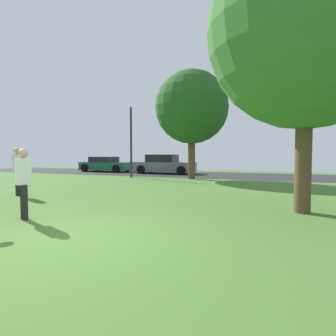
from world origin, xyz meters
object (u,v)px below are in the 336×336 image
object	(u,v)px
oak_tree_center	(192,107)
street_lamp_post	(131,142)
parked_car_green	(106,165)
birch_tree_lone	(306,30)
person_bystander	(18,169)
parked_car_grey	(164,165)
person_catcher	(23,181)

from	to	relation	value
oak_tree_center	street_lamp_post	bearing A→B (deg)	-175.52
parked_car_green	street_lamp_post	distance (m)	6.51
birch_tree_lone	person_bystander	distance (m)	10.23
person_bystander	parked_car_grey	bearing A→B (deg)	19.96
birch_tree_lone	person_catcher	xyz separation A→B (m)	(-6.21, -3.22, -3.79)
birch_tree_lone	oak_tree_center	world-z (taller)	birch_tree_lone
person_bystander	parked_car_grey	size ratio (longest dim) A/B	0.39
person_bystander	parked_car_grey	world-z (taller)	person_bystander
person_bystander	parked_car_green	distance (m)	13.60
street_lamp_post	oak_tree_center	bearing A→B (deg)	4.48
oak_tree_center	street_lamp_post	size ratio (longest dim) A/B	1.45
parked_car_green	street_lamp_post	world-z (taller)	street_lamp_post
parked_car_grey	street_lamp_post	bearing A→B (deg)	-100.29
parked_car_green	person_bystander	bearing A→B (deg)	-69.99
oak_tree_center	street_lamp_post	xyz separation A→B (m)	(-3.96, -0.31, -2.06)
birch_tree_lone	oak_tree_center	bearing A→B (deg)	123.26
birch_tree_lone	person_catcher	bearing A→B (deg)	-152.55
parked_car_grey	parked_car_green	bearing A→B (deg)	177.42
person_catcher	parked_car_grey	xyz separation A→B (m)	(-2.54, 15.26, -0.26)
person_bystander	street_lamp_post	bearing A→B (deg)	23.14
oak_tree_center	person_bystander	xyz separation A→B (m)	(-4.01, -8.89, -3.32)
person_catcher	parked_car_grey	distance (m)	15.47
birch_tree_lone	street_lamp_post	world-z (taller)	birch_tree_lone
person_bystander	oak_tree_center	bearing A→B (deg)	-0.82
person_bystander	parked_car_grey	distance (m)	12.55
birch_tree_lone	person_catcher	size ratio (longest dim) A/B	4.34
birch_tree_lone	parked_car_grey	bearing A→B (deg)	126.02
oak_tree_center	person_catcher	xyz separation A→B (m)	(-0.70, -11.62, -3.39)
person_catcher	person_bystander	bearing A→B (deg)	-96.80
oak_tree_center	birch_tree_lone	bearing A→B (deg)	-56.74
oak_tree_center	parked_car_green	size ratio (longest dim) A/B	1.52
parked_car_grey	person_catcher	bearing A→B (deg)	-80.53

